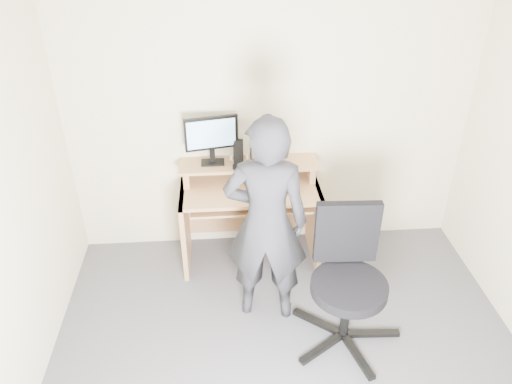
{
  "coord_description": "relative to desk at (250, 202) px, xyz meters",
  "views": [
    {
      "loc": [
        -0.43,
        -2.19,
        2.96
      ],
      "look_at": [
        -0.18,
        1.05,
        0.95
      ],
      "focal_mm": 35.0,
      "sensor_mm": 36.0,
      "label": 1
    }
  ],
  "objects": [
    {
      "name": "desk",
      "position": [
        0.0,
        0.0,
        0.0
      ],
      "size": [
        1.2,
        0.6,
        0.91
      ],
      "color": "tan",
      "rests_on": "ground"
    },
    {
      "name": "headphones",
      "position": [
        -0.08,
        0.15,
        0.37
      ],
      "size": [
        0.19,
        0.19,
        0.06
      ],
      "primitive_type": "torus",
      "rotation": [
        0.26,
        0.0,
        -0.29
      ],
      "color": "silver",
      "rests_on": "desk"
    },
    {
      "name": "back_wall",
      "position": [
        0.2,
        0.22,
        0.7
      ],
      "size": [
        3.5,
        0.02,
        2.5
      ],
      "primitive_type": "cube",
      "color": "beige",
      "rests_on": "ground"
    },
    {
      "name": "ceiling",
      "position": [
        0.2,
        -1.53,
        1.95
      ],
      "size": [
        3.5,
        3.5,
        0.02
      ],
      "primitive_type": "cube",
      "color": "white",
      "rests_on": "back_wall"
    },
    {
      "name": "person",
      "position": [
        0.07,
        -0.76,
        0.31
      ],
      "size": [
        0.68,
        0.49,
        1.71
      ],
      "primitive_type": "imported",
      "rotation": [
        0.0,
        0.0,
        3.0
      ],
      "color": "black",
      "rests_on": "ground"
    },
    {
      "name": "office_chair",
      "position": [
        0.64,
        -1.04,
        0.03
      ],
      "size": [
        0.81,
        0.83,
        1.05
      ],
      "rotation": [
        0.0,
        0.0,
        -0.05
      ],
      "color": "black",
      "rests_on": "ground"
    },
    {
      "name": "travel_mug",
      "position": [
        0.04,
        0.06,
        0.44
      ],
      "size": [
        0.08,
        0.08,
        0.16
      ],
      "primitive_type": "cylinder",
      "rotation": [
        0.0,
        0.0,
        -0.16
      ],
      "color": "#B6B7BB",
      "rests_on": "desk"
    },
    {
      "name": "mouse",
      "position": [
        0.34,
        -0.18,
        0.22
      ],
      "size": [
        0.11,
        0.08,
        0.04
      ],
      "primitive_type": "ellipsoid",
      "rotation": [
        0.0,
        0.0,
        -0.22
      ],
      "color": "black",
      "rests_on": "desk"
    },
    {
      "name": "external_drive",
      "position": [
        -0.09,
        0.08,
        0.46
      ],
      "size": [
        0.09,
        0.14,
        0.2
      ],
      "primitive_type": "cube",
      "rotation": [
        0.0,
        0.0,
        -0.16
      ],
      "color": "black",
      "rests_on": "desk"
    },
    {
      "name": "monitor",
      "position": [
        -0.31,
        0.09,
        0.62
      ],
      "size": [
        0.45,
        0.13,
        0.43
      ],
      "rotation": [
        0.0,
        0.0,
        0.19
      ],
      "color": "black",
      "rests_on": "desk"
    },
    {
      "name": "charger",
      "position": [
        -0.12,
        -0.03,
        0.38
      ],
      "size": [
        0.05,
        0.04,
        0.03
      ],
      "primitive_type": "cube",
      "rotation": [
        0.0,
        0.0,
        0.06
      ],
      "color": "black",
      "rests_on": "desk"
    },
    {
      "name": "keyboard",
      "position": [
        0.03,
        -0.17,
        0.12
      ],
      "size": [
        0.48,
        0.26,
        0.03
      ],
      "primitive_type": "cube",
      "rotation": [
        0.0,
        0.0,
        -0.18
      ],
      "color": "black",
      "rests_on": "desk"
    },
    {
      "name": "smartphone",
      "position": [
        0.22,
        0.02,
        0.37
      ],
      "size": [
        0.08,
        0.13,
        0.01
      ],
      "primitive_type": "cube",
      "rotation": [
        0.0,
        0.0,
        -0.08
      ],
      "color": "black",
      "rests_on": "desk"
    }
  ]
}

